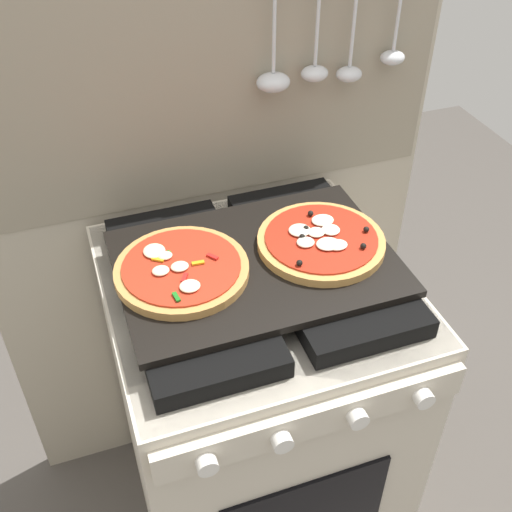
% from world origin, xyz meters
% --- Properties ---
extents(ground_plane, '(4.00, 4.00, 0.00)m').
position_xyz_m(ground_plane, '(0.00, 0.00, 0.00)').
color(ground_plane, '#4C4742').
extents(kitchen_backsplash, '(1.10, 0.09, 1.55)m').
position_xyz_m(kitchen_backsplash, '(0.00, 0.33, 0.79)').
color(kitchen_backsplash, '#B2A893').
rests_on(kitchen_backsplash, ground_plane).
extents(stove, '(0.60, 0.64, 0.90)m').
position_xyz_m(stove, '(-0.00, -0.00, 0.45)').
color(stove, beige).
rests_on(stove, ground_plane).
extents(baking_tray, '(0.54, 0.38, 0.02)m').
position_xyz_m(baking_tray, '(0.00, 0.00, 0.91)').
color(baking_tray, black).
rests_on(baking_tray, stove).
extents(pizza_left, '(0.26, 0.26, 0.03)m').
position_xyz_m(pizza_left, '(-0.15, 0.01, 0.93)').
color(pizza_left, '#C18947').
rests_on(pizza_left, baking_tray).
extents(pizza_right, '(0.26, 0.26, 0.03)m').
position_xyz_m(pizza_right, '(0.14, -0.00, 0.93)').
color(pizza_right, tan).
rests_on(pizza_right, baking_tray).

